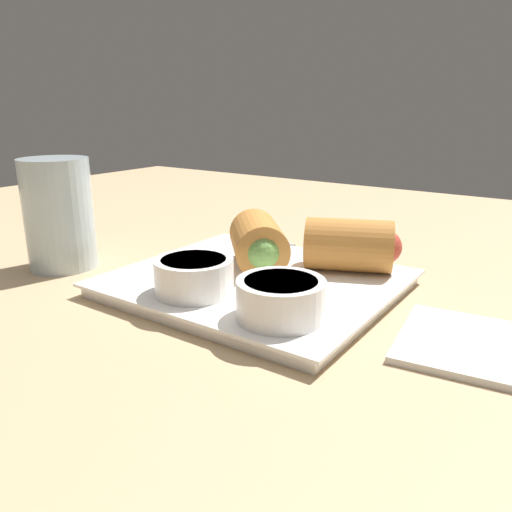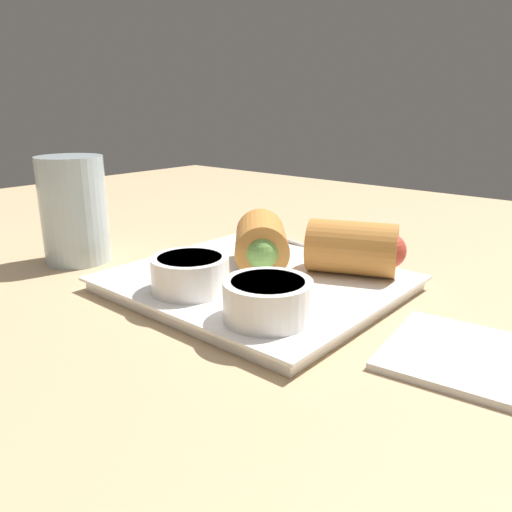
{
  "view_description": "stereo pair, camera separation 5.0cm",
  "coord_description": "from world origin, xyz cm",
  "px_view_note": "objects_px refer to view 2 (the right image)",
  "views": [
    {
      "loc": [
        -23.84,
        40.64,
        20.62
      ],
      "look_at": [
        3.85,
        0.77,
        5.72
      ],
      "focal_mm": 35.0,
      "sensor_mm": 36.0,
      "label": 1
    },
    {
      "loc": [
        -27.8,
        37.57,
        20.62
      ],
      "look_at": [
        3.85,
        0.77,
        5.72
      ],
      "focal_mm": 35.0,
      "sensor_mm": 36.0,
      "label": 2
    }
  ],
  "objects_px": {
    "spoon": "(322,250)",
    "serving_plate": "(256,283)",
    "napkin": "(480,360)",
    "dipping_bowl_far": "(268,298)",
    "drinking_glass": "(74,210)",
    "dipping_bowl_near": "(190,272)"
  },
  "relations": [
    {
      "from": "serving_plate",
      "to": "dipping_bowl_near",
      "type": "xyz_separation_m",
      "value": [
        0.02,
        0.07,
        0.03
      ]
    },
    {
      "from": "dipping_bowl_far",
      "to": "spoon",
      "type": "distance_m",
      "value": 0.25
    },
    {
      "from": "napkin",
      "to": "drinking_glass",
      "type": "xyz_separation_m",
      "value": [
        0.46,
        0.06,
        0.06
      ]
    },
    {
      "from": "dipping_bowl_near",
      "to": "spoon",
      "type": "bearing_deg",
      "value": -90.67
    },
    {
      "from": "dipping_bowl_far",
      "to": "drinking_glass",
      "type": "bearing_deg",
      "value": -1.54
    },
    {
      "from": "serving_plate",
      "to": "drinking_glass",
      "type": "distance_m",
      "value": 0.25
    },
    {
      "from": "serving_plate",
      "to": "napkin",
      "type": "relative_size",
      "value": 1.87
    },
    {
      "from": "serving_plate",
      "to": "dipping_bowl_near",
      "type": "relative_size",
      "value": 3.7
    },
    {
      "from": "spoon",
      "to": "serving_plate",
      "type": "bearing_deg",
      "value": 97.17
    },
    {
      "from": "serving_plate",
      "to": "dipping_bowl_far",
      "type": "distance_m",
      "value": 0.11
    },
    {
      "from": "serving_plate",
      "to": "spoon",
      "type": "bearing_deg",
      "value": -82.83
    },
    {
      "from": "serving_plate",
      "to": "drinking_glass",
      "type": "bearing_deg",
      "value": 15.65
    },
    {
      "from": "dipping_bowl_far",
      "to": "spoon",
      "type": "bearing_deg",
      "value": -67.19
    },
    {
      "from": "spoon",
      "to": "napkin",
      "type": "xyz_separation_m",
      "value": [
        -0.25,
        0.16,
        -0.0
      ]
    },
    {
      "from": "serving_plate",
      "to": "drinking_glass",
      "type": "relative_size",
      "value": 2.15
    },
    {
      "from": "dipping_bowl_near",
      "to": "dipping_bowl_far",
      "type": "distance_m",
      "value": 0.1
    },
    {
      "from": "serving_plate",
      "to": "spoon",
      "type": "height_order",
      "value": "serving_plate"
    },
    {
      "from": "dipping_bowl_far",
      "to": "drinking_glass",
      "type": "distance_m",
      "value": 0.31
    },
    {
      "from": "spoon",
      "to": "napkin",
      "type": "distance_m",
      "value": 0.29
    },
    {
      "from": "dipping_bowl_near",
      "to": "drinking_glass",
      "type": "xyz_separation_m",
      "value": [
        0.21,
        -0.01,
        0.03
      ]
    },
    {
      "from": "dipping_bowl_near",
      "to": "dipping_bowl_far",
      "type": "bearing_deg",
      "value": 178.21
    },
    {
      "from": "napkin",
      "to": "spoon",
      "type": "bearing_deg",
      "value": -32.92
    }
  ]
}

